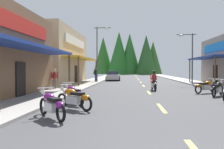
{
  "coord_description": "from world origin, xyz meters",
  "views": [
    {
      "loc": [
        -1.36,
        -2.27,
        1.7
      ],
      "look_at": [
        -3.81,
        28.54,
        0.94
      ],
      "focal_mm": 36.25,
      "sensor_mm": 36.0,
      "label": 1
    }
  ],
  "objects_px": {
    "motorcycle_parked_right_4": "(206,86)",
    "pedestrian_by_shop": "(96,74)",
    "streetlamp_right": "(189,51)",
    "rider_cruising_lead": "(154,82)",
    "motorcycle_parked_left_2": "(73,94)",
    "pedestrian_waiting": "(54,78)",
    "motorcycle_parked_left_0": "(52,104)",
    "streetlamp_left": "(99,47)",
    "motorcycle_parked_left_1": "(74,98)",
    "parked_car_curbside": "(113,76)",
    "motorcycle_parked_right_3": "(218,88)"
  },
  "relations": [
    {
      "from": "motorcycle_parked_left_0",
      "to": "pedestrian_by_shop",
      "type": "distance_m",
      "value": 20.54
    },
    {
      "from": "motorcycle_parked_left_1",
      "to": "rider_cruising_lead",
      "type": "xyz_separation_m",
      "value": [
        4.21,
        8.76,
        0.17
      ]
    },
    {
      "from": "motorcycle_parked_left_0",
      "to": "streetlamp_right",
      "type": "bearing_deg",
      "value": -68.88
    },
    {
      "from": "motorcycle_parked_right_3",
      "to": "motorcycle_parked_left_2",
      "type": "xyz_separation_m",
      "value": [
        -8.17,
        -3.84,
        0.0
      ]
    },
    {
      "from": "streetlamp_right",
      "to": "pedestrian_waiting",
      "type": "xyz_separation_m",
      "value": [
        -12.51,
        -7.51,
        -2.69
      ]
    },
    {
      "from": "motorcycle_parked_right_4",
      "to": "parked_car_curbside",
      "type": "distance_m",
      "value": 18.57
    },
    {
      "from": "streetlamp_left",
      "to": "parked_car_curbside",
      "type": "relative_size",
      "value": 1.57
    },
    {
      "from": "streetlamp_right",
      "to": "rider_cruising_lead",
      "type": "relative_size",
      "value": 2.59
    },
    {
      "from": "motorcycle_parked_left_2",
      "to": "streetlamp_left",
      "type": "bearing_deg",
      "value": -36.13
    },
    {
      "from": "streetlamp_right",
      "to": "motorcycle_parked_left_0",
      "type": "bearing_deg",
      "value": -117.13
    },
    {
      "from": "rider_cruising_lead",
      "to": "streetlamp_left",
      "type": "bearing_deg",
      "value": 26.84
    },
    {
      "from": "streetlamp_left",
      "to": "motorcycle_parked_left_2",
      "type": "height_order",
      "value": "streetlamp_left"
    },
    {
      "from": "streetlamp_left",
      "to": "motorcycle_parked_right_4",
      "type": "distance_m",
      "value": 15.15
    },
    {
      "from": "motorcycle_parked_left_2",
      "to": "rider_cruising_lead",
      "type": "height_order",
      "value": "rider_cruising_lead"
    },
    {
      "from": "motorcycle_parked_left_1",
      "to": "motorcycle_parked_left_2",
      "type": "relative_size",
      "value": 1.06
    },
    {
      "from": "streetlamp_right",
      "to": "parked_car_curbside",
      "type": "relative_size",
      "value": 1.27
    },
    {
      "from": "motorcycle_parked_left_1",
      "to": "rider_cruising_lead",
      "type": "height_order",
      "value": "rider_cruising_lead"
    },
    {
      "from": "motorcycle_parked_right_4",
      "to": "pedestrian_by_shop",
      "type": "relative_size",
      "value": 1.03
    },
    {
      "from": "motorcycle_parked_left_0",
      "to": "streetlamp_left",
      "type": "bearing_deg",
      "value": -38.63
    },
    {
      "from": "parked_car_curbside",
      "to": "streetlamp_right",
      "type": "bearing_deg",
      "value": -133.72
    },
    {
      "from": "motorcycle_parked_left_0",
      "to": "motorcycle_parked_left_2",
      "type": "height_order",
      "value": "same"
    },
    {
      "from": "streetlamp_left",
      "to": "motorcycle_parked_left_1",
      "type": "bearing_deg",
      "value": -85.54
    },
    {
      "from": "motorcycle_parked_right_3",
      "to": "motorcycle_parked_left_1",
      "type": "height_order",
      "value": "same"
    },
    {
      "from": "streetlamp_left",
      "to": "rider_cruising_lead",
      "type": "height_order",
      "value": "streetlamp_left"
    },
    {
      "from": "motorcycle_parked_left_1",
      "to": "motorcycle_parked_left_2",
      "type": "height_order",
      "value": "same"
    },
    {
      "from": "streetlamp_left",
      "to": "motorcycle_parked_left_0",
      "type": "relative_size",
      "value": 4.12
    },
    {
      "from": "rider_cruising_lead",
      "to": "motorcycle_parked_right_4",
      "type": "bearing_deg",
      "value": -122.38
    },
    {
      "from": "streetlamp_left",
      "to": "motorcycle_parked_left_0",
      "type": "xyz_separation_m",
      "value": [
        1.1,
        -20.18,
        -3.91
      ]
    },
    {
      "from": "motorcycle_parked_left_1",
      "to": "motorcycle_parked_right_3",
      "type": "bearing_deg",
      "value": -111.54
    },
    {
      "from": "streetlamp_right",
      "to": "pedestrian_waiting",
      "type": "bearing_deg",
      "value": -149.03
    },
    {
      "from": "motorcycle_parked_left_2",
      "to": "pedestrian_waiting",
      "type": "bearing_deg",
      "value": -14.27
    },
    {
      "from": "pedestrian_by_shop",
      "to": "parked_car_curbside",
      "type": "height_order",
      "value": "pedestrian_by_shop"
    },
    {
      "from": "streetlamp_left",
      "to": "motorcycle_parked_left_2",
      "type": "xyz_separation_m",
      "value": [
        1.04,
        -16.99,
        -3.91
      ]
    },
    {
      "from": "motorcycle_parked_left_2",
      "to": "parked_car_curbside",
      "type": "relative_size",
      "value": 0.39
    },
    {
      "from": "streetlamp_right",
      "to": "motorcycle_parked_left_1",
      "type": "height_order",
      "value": "streetlamp_right"
    },
    {
      "from": "motorcycle_parked_left_2",
      "to": "pedestrian_by_shop",
      "type": "xyz_separation_m",
      "value": [
        -1.56,
        17.28,
        0.57
      ]
    },
    {
      "from": "pedestrian_waiting",
      "to": "parked_car_curbside",
      "type": "bearing_deg",
      "value": 160.5
    },
    {
      "from": "pedestrian_waiting",
      "to": "motorcycle_parked_right_4",
      "type": "bearing_deg",
      "value": 75.73
    },
    {
      "from": "motorcycle_parked_right_3",
      "to": "motorcycle_parked_left_1",
      "type": "distance_m",
      "value": 9.39
    },
    {
      "from": "streetlamp_left",
      "to": "pedestrian_waiting",
      "type": "relative_size",
      "value": 4.01
    },
    {
      "from": "motorcycle_parked_right_4",
      "to": "motorcycle_parked_left_2",
      "type": "xyz_separation_m",
      "value": [
        -7.98,
        -5.46,
        0.0
      ]
    },
    {
      "from": "motorcycle_parked_left_1",
      "to": "rider_cruising_lead",
      "type": "distance_m",
      "value": 9.72
    },
    {
      "from": "rider_cruising_lead",
      "to": "motorcycle_parked_left_0",
      "type": "bearing_deg",
      "value": 153.17
    },
    {
      "from": "streetlamp_left",
      "to": "motorcycle_parked_left_1",
      "type": "xyz_separation_m",
      "value": [
        1.44,
        -18.42,
        -3.91
      ]
    },
    {
      "from": "motorcycle_parked_left_1",
      "to": "streetlamp_right",
      "type": "bearing_deg",
      "value": -84.33
    },
    {
      "from": "motorcycle_parked_left_0",
      "to": "pedestrian_by_shop",
      "type": "height_order",
      "value": "pedestrian_by_shop"
    },
    {
      "from": "motorcycle_parked_right_4",
      "to": "streetlamp_left",
      "type": "bearing_deg",
      "value": 96.12
    },
    {
      "from": "streetlamp_left",
      "to": "pedestrian_by_shop",
      "type": "distance_m",
      "value": 3.39
    },
    {
      "from": "streetlamp_left",
      "to": "rider_cruising_lead",
      "type": "distance_m",
      "value": 11.8
    },
    {
      "from": "motorcycle_parked_right_4",
      "to": "motorcycle_parked_left_0",
      "type": "bearing_deg",
      "value": -164.44
    }
  ]
}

